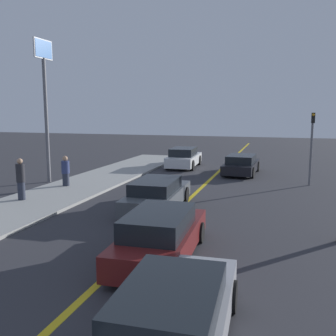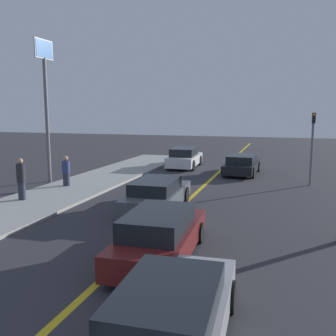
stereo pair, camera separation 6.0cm
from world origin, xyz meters
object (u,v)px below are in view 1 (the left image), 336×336
pedestrian_far_standing (21,179)px  car_parked_left_lot (241,165)px  roadside_sign (45,84)px  car_ahead_center (161,235)px  car_oncoming_far (184,158)px  car_far_distant (157,194)px  traffic_light (312,141)px  car_near_right_lane (173,316)px  pedestrian_by_sign (66,171)px

pedestrian_far_standing → car_parked_left_lot: bearing=51.2°
pedestrian_far_standing → roadside_sign: bearing=110.7°
car_ahead_center → car_oncoming_far: size_ratio=1.01×
car_ahead_center → pedestrian_far_standing: (-7.84, 4.23, 0.40)m
car_far_distant → roadside_sign: size_ratio=0.62×
roadside_sign → car_parked_left_lot: bearing=30.5°
traffic_light → roadside_sign: size_ratio=0.50×
car_far_distant → car_oncoming_far: (-1.91, 11.63, 0.06)m
car_parked_left_lot → roadside_sign: roadside_sign is taller
traffic_light → roadside_sign: 14.81m
car_far_distant → traffic_light: (6.30, 7.14, 1.79)m
pedestrian_far_standing → car_ahead_center: bearing=-28.3°
car_ahead_center → car_oncoming_far: car_oncoming_far is taller
car_far_distant → car_parked_left_lot: 10.17m
car_near_right_lane → pedestrian_by_sign: bearing=126.4°
traffic_light → car_far_distant: bearing=-131.4°
car_near_right_lane → car_parked_left_lot: 18.47m
car_far_distant → car_parked_left_lot: (2.35, 9.89, -0.02)m
car_parked_left_lot → roadside_sign: size_ratio=0.57×
car_oncoming_far → traffic_light: traffic_light is taller
pedestrian_by_sign → roadside_sign: size_ratio=0.20×
car_ahead_center → car_parked_left_lot: 14.77m
car_ahead_center → traffic_light: 12.96m
car_ahead_center → car_parked_left_lot: (0.62, 14.75, -0.05)m
car_ahead_center → car_parked_left_lot: bearing=85.1°
car_parked_left_lot → pedestrian_by_sign: 11.00m
car_near_right_lane → pedestrian_far_standing: (-9.27, 7.93, 0.46)m
car_ahead_center → pedestrian_far_standing: 8.92m
car_far_distant → pedestrian_by_sign: bearing=153.0°
pedestrian_far_standing → traffic_light: 14.71m
pedestrian_by_sign → car_oncoming_far: bearing=65.6°
car_near_right_lane → car_far_distant: car_far_distant is taller
pedestrian_far_standing → pedestrian_by_sign: pedestrian_far_standing is taller
car_ahead_center → pedestrian_by_sign: 10.80m
car_oncoming_far → car_ahead_center: bearing=-80.2°
car_ahead_center → car_oncoming_far: bearing=99.9°
roadside_sign → car_oncoming_far: bearing=52.6°
car_oncoming_far → roadside_sign: bearing=-130.1°
car_parked_left_lot → pedestrian_far_standing: bearing=-125.9°
car_parked_left_lot → pedestrian_by_sign: pedestrian_by_sign is taller
car_far_distant → car_oncoming_far: size_ratio=1.05×
pedestrian_by_sign → roadside_sign: roadside_sign is taller
car_far_distant → pedestrian_by_sign: size_ratio=3.08×
car_oncoming_far → pedestrian_far_standing: (-4.20, -12.27, 0.36)m
car_oncoming_far → pedestrian_by_sign: 9.82m
pedestrian_far_standing → roadside_sign: roadside_sign is taller
pedestrian_far_standing → pedestrian_by_sign: 3.34m
car_near_right_lane → car_ahead_center: size_ratio=0.96×
car_oncoming_far → roadside_sign: roadside_sign is taller
car_ahead_center → traffic_light: bearing=66.6°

